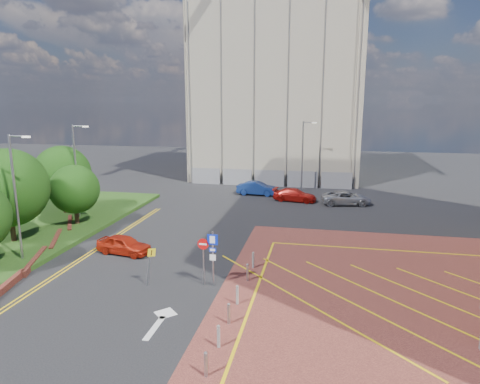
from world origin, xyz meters
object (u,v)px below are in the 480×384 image
(tree_b, at_px, (8,188))
(car_red_left, at_px, (124,245))
(car_red_back, at_px, (295,195))
(lamp_left_far, at_px, (77,167))
(tree_c, at_px, (75,189))
(lamp_left_near, at_px, (16,193))
(sign_cluster, at_px, (209,253))
(car_silver_back, at_px, (346,198))
(car_blue_back, at_px, (257,188))
(lamp_back, at_px, (303,154))
(tree_d, at_px, (62,174))
(warning_sign, at_px, (150,262))

(tree_b, xyz_separation_m, car_red_left, (8.70, -0.17, -3.59))
(car_red_left, height_order, car_red_back, car_red_back)
(lamp_left_far, bearing_deg, tree_c, -65.29)
(lamp_left_near, bearing_deg, sign_cluster, -4.56)
(car_red_left, relative_size, car_silver_back, 0.77)
(car_blue_back, bearing_deg, car_red_back, -113.51)
(tree_c, bearing_deg, lamp_left_far, 114.71)
(tree_c, distance_m, car_blue_back, 19.83)
(lamp_left_near, distance_m, lamp_back, 30.80)
(car_red_back, bearing_deg, lamp_back, 3.12)
(car_red_back, bearing_deg, tree_c, 135.06)
(tree_c, xyz_separation_m, sign_cluster, (13.80, -9.02, -1.24))
(lamp_left_far, xyz_separation_m, car_red_left, (7.62, -7.17, -4.01))
(tree_d, xyz_separation_m, lamp_left_near, (4.08, -11.00, 0.79))
(lamp_left_near, xyz_separation_m, lamp_left_far, (-2.00, 10.00, 0.00))
(tree_b, xyz_separation_m, lamp_back, (19.58, 23.00, 0.12))
(lamp_left_far, height_order, car_blue_back, lamp_left_far)
(tree_d, xyz_separation_m, car_red_back, (20.10, 9.75, -3.22))
(car_silver_back, bearing_deg, lamp_left_near, 124.31)
(tree_b, relative_size, car_blue_back, 1.50)
(lamp_back, bearing_deg, lamp_left_near, -122.40)
(car_silver_back, bearing_deg, car_red_back, 74.77)
(sign_cluster, bearing_deg, tree_b, 165.74)
(lamp_left_far, relative_size, car_red_left, 2.10)
(car_blue_back, bearing_deg, sign_cluster, -174.10)
(car_blue_back, bearing_deg, car_red_left, 166.66)
(tree_c, xyz_separation_m, warning_sign, (10.52, -9.69, -1.76))
(tree_b, xyz_separation_m, lamp_left_far, (1.08, 7.00, 0.42))
(tree_b, distance_m, car_silver_back, 29.96)
(lamp_back, xyz_separation_m, sign_cluster, (-3.78, -27.02, -2.41))
(lamp_left_near, bearing_deg, tree_c, 97.69)
(sign_cluster, relative_size, car_silver_back, 0.65)
(sign_cluster, distance_m, car_silver_back, 22.89)
(car_blue_back, bearing_deg, tree_d, 130.60)
(warning_sign, xyz_separation_m, car_red_back, (6.57, 22.44, -0.77))
(sign_cluster, bearing_deg, lamp_left_far, 143.18)
(tree_d, distance_m, lamp_left_far, 2.44)
(warning_sign, relative_size, car_red_left, 0.59)
(lamp_left_far, xyz_separation_m, car_red_back, (18.02, 10.75, -4.01))
(tree_b, distance_m, lamp_back, 30.21)
(lamp_left_far, distance_m, car_red_back, 21.36)
(tree_d, bearing_deg, car_silver_back, 20.05)
(tree_d, bearing_deg, lamp_left_near, -69.65)
(tree_c, xyz_separation_m, car_red_left, (6.70, -5.17, -2.55))
(tree_b, bearing_deg, tree_d, 97.13)
(tree_d, bearing_deg, car_blue_back, 37.08)
(tree_c, height_order, lamp_left_far, lamp_left_far)
(tree_c, relative_size, car_blue_back, 1.09)
(warning_sign, bearing_deg, lamp_left_near, 169.84)
(tree_b, relative_size, tree_d, 1.11)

